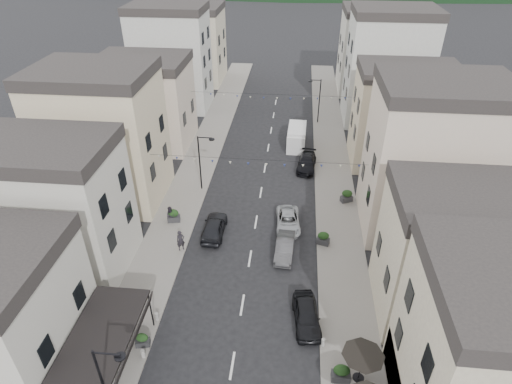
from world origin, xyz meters
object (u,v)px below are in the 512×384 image
parked_car_d (307,163)px  pedestrian_a (181,241)px  parked_car_a (307,315)px  pedestrian_b (170,215)px  parked_car_e (214,227)px  parked_car_b (285,247)px  delivery_van (297,136)px  parked_car_c (288,221)px

parked_car_d → pedestrian_a: pedestrian_a is taller
parked_car_a → pedestrian_b: 15.93m
parked_car_e → pedestrian_b: (-4.19, 1.11, 0.18)m
pedestrian_b → pedestrian_a: bearing=-35.4°
parked_car_b → delivery_van: (0.56, 20.02, 0.57)m
parked_car_b → parked_car_c: 3.75m
parked_car_b → pedestrian_a: size_ratio=2.17×
parked_car_c → pedestrian_b: pedestrian_b is taller
parked_car_d → pedestrian_b: bearing=-130.9°
parked_car_c → parked_car_d: bearing=77.1°
parked_car_a → pedestrian_b: size_ratio=2.56×
pedestrian_a → parked_car_d: bearing=24.7°
parked_car_e → pedestrian_a: bearing=47.0°
parked_car_b → pedestrian_b: bearing=166.5°
parked_car_b → pedestrian_b: (-10.48, 3.13, 0.28)m
delivery_van → parked_car_c: bearing=-89.8°
parked_car_e → delivery_van: bearing=-110.4°
parked_car_e → delivery_van: size_ratio=0.84×
parked_car_a → parked_car_d: parked_car_a is taller
parked_car_c → parked_car_e: parked_car_e is taller
pedestrian_a → parked_car_e: bearing=15.9°
parked_car_b → delivery_van: 20.03m
parked_car_a → pedestrian_b: pedestrian_b is taller
parked_car_a → parked_car_e: 12.12m
pedestrian_b → parked_car_b: bearing=10.6°
parked_car_a → parked_car_d: 21.57m
delivery_van → pedestrian_b: 20.18m
delivery_van → parked_car_a: bearing=-85.7°
parked_car_a → parked_car_c: 10.89m
parked_car_c → parked_car_a: bearing=-85.4°
parked_car_e → pedestrian_b: 4.34m
delivery_van → pedestrian_a: (-9.18, -20.47, -0.18)m
pedestrian_a → pedestrian_b: bearing=86.8°
parked_car_b → parked_car_c: parked_car_b is taller
pedestrian_b → parked_car_a: bearing=-12.4°
parked_car_b → parked_car_c: size_ratio=0.91×
pedestrian_a → pedestrian_b: size_ratio=1.13×
parked_car_e → pedestrian_a: (-2.34, -2.47, 0.29)m
parked_car_b → pedestrian_b: 10.94m
parked_car_d → pedestrian_a: size_ratio=2.48×
parked_car_e → parked_car_d: bearing=-122.4°
pedestrian_b → parked_car_e: bearing=12.4°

